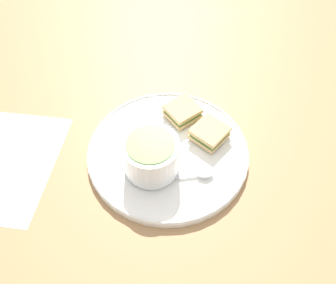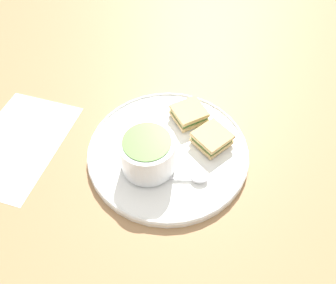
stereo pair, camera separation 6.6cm
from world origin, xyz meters
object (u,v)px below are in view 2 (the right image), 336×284
sandwich_half_near (212,138)px  spoon (195,178)px  sandwich_half_far (189,114)px  soup_bowl (148,153)px

sandwich_half_near → spoon: bearing=78.9°
sandwich_half_near → sandwich_half_far: same height
soup_bowl → sandwich_half_far: bearing=-112.4°
spoon → sandwich_half_far: sandwich_half_far is taller
spoon → sandwich_half_far: 0.16m
sandwich_half_near → sandwich_half_far: bearing=-45.2°
soup_bowl → sandwich_half_near: soup_bowl is taller
soup_bowl → sandwich_half_far: (-0.06, -0.14, -0.02)m
spoon → sandwich_half_near: 0.10m
spoon → sandwich_half_near: (-0.02, -0.10, 0.01)m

